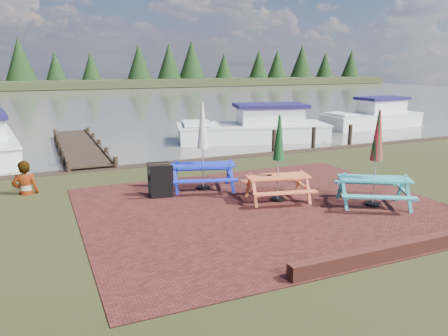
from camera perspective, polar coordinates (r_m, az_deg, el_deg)
The scene contains 13 objects.
ground at distance 10.44m, azimuth 7.99°, elevation -6.81°, with size 120.00×120.00×0.00m, color black.
paving at distance 11.25m, azimuth 5.33°, elevation -5.18°, with size 9.00×7.50×0.02m, color #351311.
brick_wall at distance 10.03m, azimuth 26.14°, elevation -8.07°, with size 6.21×1.79×0.30m.
water at distance 45.75m, azimuth -17.15°, elevation 8.33°, with size 120.00×60.00×0.02m, color #424039.
far_treeline at distance 74.50m, azimuth -20.04°, elevation 12.39°, with size 120.00×10.00×8.10m.
picnic_table_teal at distance 11.76m, azimuth 19.11°, elevation -0.69°, with size 2.34×2.27×2.48m.
picnic_table_red at distance 11.62m, azimuth 7.09°, elevation -0.49°, with size 1.95×1.81×2.32m.
picnic_table_blue at distance 12.60m, azimuth -2.76°, elevation 1.05°, with size 2.22×2.08×2.54m.
chalkboard at distance 11.99m, azimuth -8.32°, elevation -1.63°, with size 0.63×0.65×0.97m.
jetty at distance 19.97m, azimuth -18.33°, elevation 2.72°, with size 1.76×9.08×1.00m.
boat_near at distance 22.07m, azimuth 4.18°, elevation 5.10°, with size 7.91×4.45×2.03m.
boat_far at distance 28.33m, azimuth 18.91°, elevation 6.24°, with size 6.54×2.60×2.01m.
person at distance 13.35m, azimuth -24.80°, elevation 0.83°, with size 0.70×0.46×1.93m, color gray.
Camera 1 is at (-5.20, -8.31, 3.59)m, focal length 35.00 mm.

